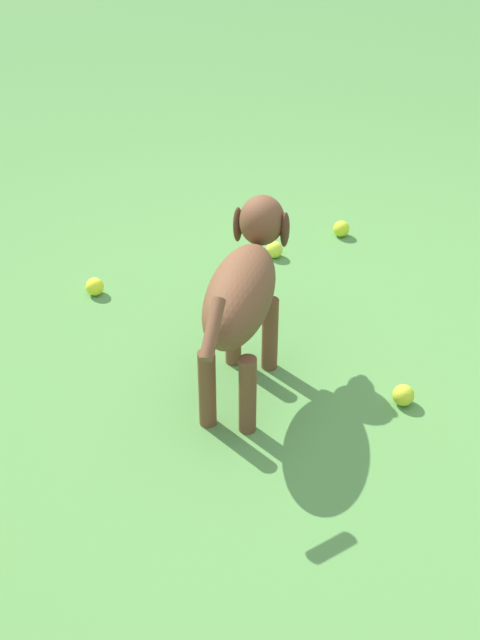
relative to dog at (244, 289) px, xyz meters
The scene contains 6 objects.
ground 0.41m from the dog, 109.40° to the left, with size 14.00×14.00×0.00m, color #548C42.
dog is the anchor object (origin of this frame).
tennis_ball_0 0.58m from the dog, 100.22° to the left, with size 0.07×0.07×0.07m, color #C6D82D.
tennis_ball_2 0.87m from the dog, 167.59° to the right, with size 0.07×0.07×0.07m, color #C5DD36.
tennis_ball_3 1.10m from the dog, behind, with size 0.07×0.07×0.07m, color #C4DE28.
tennis_ball_4 0.82m from the dog, 113.12° to the right, with size 0.07×0.07×0.07m, color yellow.
Camera 1 is at (1.97, 0.52, 1.62)m, focal length 46.56 mm.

